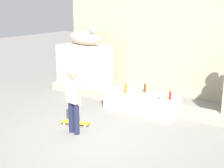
{
  "coord_description": "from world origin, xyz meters",
  "views": [
    {
      "loc": [
        4.66,
        -5.63,
        3.31
      ],
      "look_at": [
        -0.23,
        1.17,
        1.1
      ],
      "focal_mm": 51.61,
      "sensor_mm": 36.0,
      "label": 1
    }
  ],
  "objects_px": {
    "statue_reclining_left": "(85,37)",
    "bottle_brown": "(145,88)",
    "bottle_red": "(170,95)",
    "bottle_orange": "(126,88)",
    "bottle_clear": "(162,96)",
    "skater": "(73,98)",
    "skateboard": "(75,123)"
  },
  "relations": [
    {
      "from": "bottle_clear",
      "to": "bottle_red",
      "type": "xyz_separation_m",
      "value": [
        0.15,
        0.22,
        -0.01
      ]
    },
    {
      "from": "skateboard",
      "to": "bottle_red",
      "type": "relative_size",
      "value": 2.97
    },
    {
      "from": "bottle_brown",
      "to": "bottle_red",
      "type": "distance_m",
      "value": 0.93
    },
    {
      "from": "bottle_brown",
      "to": "skateboard",
      "type": "bearing_deg",
      "value": -115.68
    },
    {
      "from": "bottle_brown",
      "to": "bottle_red",
      "type": "bearing_deg",
      "value": -11.17
    },
    {
      "from": "skater",
      "to": "skateboard",
      "type": "xyz_separation_m",
      "value": [
        -0.35,
        0.43,
        -0.86
      ]
    },
    {
      "from": "skater",
      "to": "bottle_brown",
      "type": "distance_m",
      "value": 2.55
    },
    {
      "from": "skateboard",
      "to": "bottle_red",
      "type": "height_order",
      "value": "bottle_red"
    },
    {
      "from": "bottle_red",
      "to": "bottle_orange",
      "type": "bearing_deg",
      "value": -171.64
    },
    {
      "from": "skater",
      "to": "bottle_red",
      "type": "relative_size",
      "value": 6.04
    },
    {
      "from": "bottle_red",
      "to": "bottle_brown",
      "type": "bearing_deg",
      "value": 168.83
    },
    {
      "from": "statue_reclining_left",
      "to": "bottle_brown",
      "type": "bearing_deg",
      "value": -7.42
    },
    {
      "from": "statue_reclining_left",
      "to": "skater",
      "type": "bearing_deg",
      "value": -43.94
    },
    {
      "from": "skater",
      "to": "bottle_red",
      "type": "bearing_deg",
      "value": 63.75
    },
    {
      "from": "skater",
      "to": "bottle_orange",
      "type": "distance_m",
      "value": 2.1
    },
    {
      "from": "skater",
      "to": "skateboard",
      "type": "distance_m",
      "value": 1.02
    },
    {
      "from": "bottle_brown",
      "to": "bottle_orange",
      "type": "distance_m",
      "value": 0.58
    },
    {
      "from": "statue_reclining_left",
      "to": "skater",
      "type": "relative_size",
      "value": 1.0
    },
    {
      "from": "bottle_red",
      "to": "bottle_orange",
      "type": "distance_m",
      "value": 1.36
    },
    {
      "from": "statue_reclining_left",
      "to": "bottle_brown",
      "type": "height_order",
      "value": "statue_reclining_left"
    },
    {
      "from": "bottle_clear",
      "to": "bottle_orange",
      "type": "xyz_separation_m",
      "value": [
        -1.2,
        0.02,
        0.02
      ]
    },
    {
      "from": "skater",
      "to": "bottle_clear",
      "type": "height_order",
      "value": "skater"
    },
    {
      "from": "bottle_clear",
      "to": "bottle_brown",
      "type": "height_order",
      "value": "bottle_brown"
    },
    {
      "from": "statue_reclining_left",
      "to": "skateboard",
      "type": "bearing_deg",
      "value": -44.36
    },
    {
      "from": "bottle_clear",
      "to": "statue_reclining_left",
      "type": "bearing_deg",
      "value": 160.68
    },
    {
      "from": "skateboard",
      "to": "skater",
      "type": "bearing_deg",
      "value": -70.28
    },
    {
      "from": "skater",
      "to": "bottle_brown",
      "type": "bearing_deg",
      "value": 83.54
    },
    {
      "from": "skater",
      "to": "bottle_clear",
      "type": "bearing_deg",
      "value": 63.82
    },
    {
      "from": "statue_reclining_left",
      "to": "skateboard",
      "type": "height_order",
      "value": "statue_reclining_left"
    },
    {
      "from": "bottle_red",
      "to": "bottle_orange",
      "type": "xyz_separation_m",
      "value": [
        -1.35,
        -0.2,
        0.03
      ]
    },
    {
      "from": "statue_reclining_left",
      "to": "bottle_red",
      "type": "xyz_separation_m",
      "value": [
        4.07,
        -1.16,
        -1.24
      ]
    },
    {
      "from": "skater",
      "to": "bottle_clear",
      "type": "relative_size",
      "value": 5.63
    }
  ]
}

